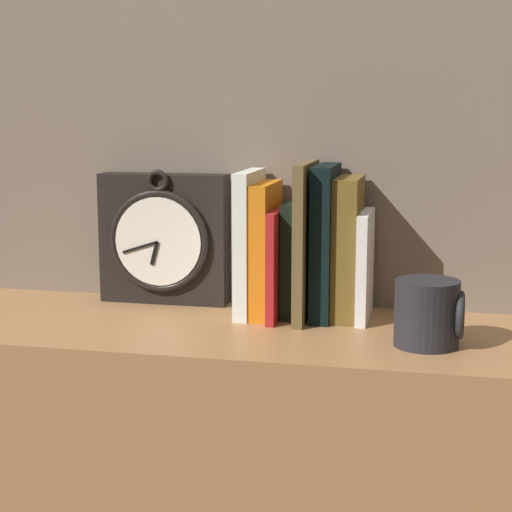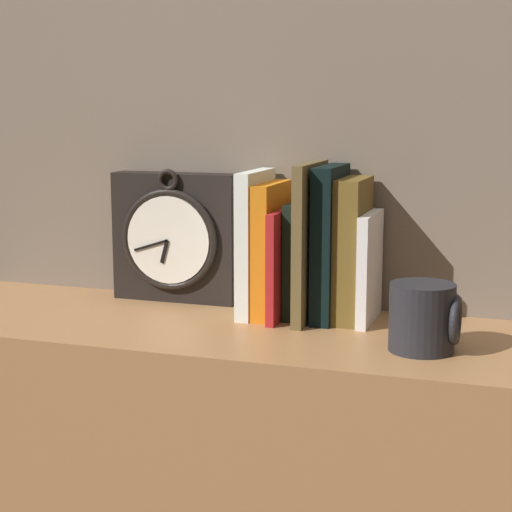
{
  "view_description": "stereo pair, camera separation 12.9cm",
  "coord_description": "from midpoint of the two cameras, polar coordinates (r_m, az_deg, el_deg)",
  "views": [
    {
      "loc": [
        0.28,
        -1.24,
        1.15
      ],
      "look_at": [
        0.0,
        0.0,
        0.92
      ],
      "focal_mm": 60.0,
      "sensor_mm": 36.0,
      "label": 1
    },
    {
      "loc": [
        0.4,
        -1.2,
        1.15
      ],
      "look_at": [
        0.0,
        0.0,
        0.92
      ],
      "focal_mm": 60.0,
      "sensor_mm": 36.0,
      "label": 2
    }
  ],
  "objects": [
    {
      "name": "book_slot0_white",
      "position": [
        1.38,
        2.63,
        0.87
      ],
      "size": [
        0.02,
        0.14,
        0.23
      ],
      "color": "white",
      "rests_on": "bookshelf"
    },
    {
      "name": "book_slot6_brown",
      "position": [
        1.36,
        9.19,
        0.4
      ],
      "size": [
        0.04,
        0.12,
        0.22
      ],
      "color": "brown",
      "rests_on": "bookshelf"
    },
    {
      "name": "book_slot1_orange",
      "position": [
        1.38,
        3.69,
        0.44
      ],
      "size": [
        0.03,
        0.14,
        0.21
      ],
      "color": "orange",
      "rests_on": "bookshelf"
    },
    {
      "name": "book_slot5_black",
      "position": [
        1.36,
        7.68,
        0.84
      ],
      "size": [
        0.03,
        0.13,
        0.24
      ],
      "color": "black",
      "rests_on": "bookshelf"
    },
    {
      "name": "mug",
      "position": [
        1.22,
        14.16,
        -4.04
      ],
      "size": [
        0.1,
        0.09,
        0.1
      ],
      "color": "#232328",
      "rests_on": "bookshelf"
    },
    {
      "name": "book_slot2_red",
      "position": [
        1.37,
        4.59,
        -0.51
      ],
      "size": [
        0.01,
        0.16,
        0.17
      ],
      "color": "#AE1D21",
      "rests_on": "bookshelf"
    },
    {
      "name": "book_slot7_white",
      "position": [
        1.35,
        10.32,
        -0.8
      ],
      "size": [
        0.02,
        0.13,
        0.17
      ],
      "color": "white",
      "rests_on": "bookshelf"
    },
    {
      "name": "book_slot4_brown",
      "position": [
        1.35,
        6.36,
        0.92
      ],
      "size": [
        0.02,
        0.16,
        0.25
      ],
      "color": "brown",
      "rests_on": "bookshelf"
    },
    {
      "name": "wall_back",
      "position": [
        1.47,
        5.16,
        16.2
      ],
      "size": [
        6.0,
        0.05,
        2.6
      ],
      "color": "#756656",
      "rests_on": "ground_plane"
    },
    {
      "name": "clock",
      "position": [
        1.47,
        -2.94,
        1.23
      ],
      "size": [
        0.22,
        0.06,
        0.23
      ],
      "color": "black",
      "rests_on": "bookshelf"
    },
    {
      "name": "book_slot3_black",
      "position": [
        1.38,
        5.52,
        -0.2
      ],
      "size": [
        0.02,
        0.12,
        0.18
      ],
      "color": "black",
      "rests_on": "bookshelf"
    }
  ]
}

